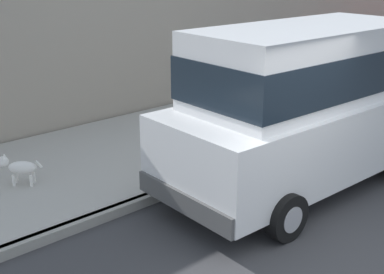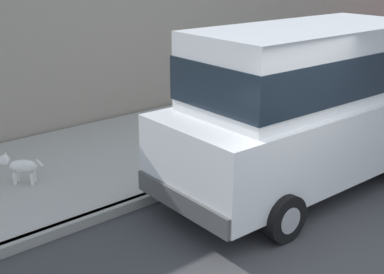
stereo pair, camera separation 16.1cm
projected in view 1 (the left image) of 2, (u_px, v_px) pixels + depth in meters
The scene contains 5 objects.
curb at pixel (188, 184), 8.06m from camera, with size 0.16×64.00×0.14m, color gray.
sidewalk at pixel (123, 153), 9.32m from camera, with size 3.60×64.00×0.14m, color #A8A59E.
car_white_van at pixel (306, 101), 7.76m from camera, with size 2.23×4.95×2.52m.
dog_white at pixel (18, 167), 7.79m from camera, with size 0.56×0.58×0.49m.
building_facade at pixel (233, 31), 13.46m from camera, with size 0.50×20.00×3.23m, color #9E9384.
Camera 1 is at (2.33, -4.85, 3.44)m, focal length 47.85 mm.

